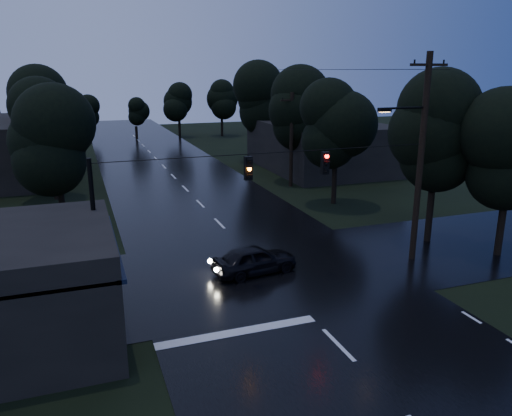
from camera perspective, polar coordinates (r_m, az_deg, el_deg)
main_road at (r=40.29m, az=-8.08°, el=2.18°), size 12.00×120.00×0.02m
cross_street at (r=23.75m, az=1.12°, el=-7.23°), size 60.00×9.00×0.02m
building_far_right at (r=48.25m, az=7.38°, el=7.06°), size 10.00×14.00×4.40m
building_far_left at (r=49.28m, az=-26.97°, el=6.04°), size 10.00×16.00×5.00m
utility_pole_main at (r=25.04m, az=18.17°, el=5.74°), size 3.50×0.30×10.00m
utility_pole_far at (r=40.22m, az=4.07°, el=7.89°), size 2.00×0.30×7.50m
anchor_pole_left at (r=20.40m, az=-17.87°, el=-2.89°), size 0.18×0.18×6.00m
span_signals at (r=21.54m, az=3.55°, el=4.96°), size 15.00×0.37×1.12m
tree_corner_near at (r=28.10m, az=20.03°, el=8.08°), size 4.48×4.48×9.44m
tree_corner_far at (r=27.40m, az=27.11°, el=5.56°), size 3.92×3.92×8.26m
tree_left_a at (r=30.71m, az=-21.97°, el=7.03°), size 3.92×3.92×8.26m
tree_left_b at (r=38.64m, az=-22.64°, el=9.05°), size 4.20×4.20×8.85m
tree_left_c at (r=48.60m, az=-22.98°, el=10.55°), size 4.48×4.48×9.44m
tree_right_a at (r=34.99m, az=9.21°, el=9.47°), size 4.20×4.20×8.85m
tree_right_b at (r=42.34m, az=4.65°, el=11.14°), size 4.48×4.48×9.44m
tree_right_c at (r=51.78m, az=0.60°, el=12.39°), size 4.76×4.76×10.03m
car at (r=23.29m, az=-0.16°, el=-5.89°), size 4.16×2.11×1.36m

